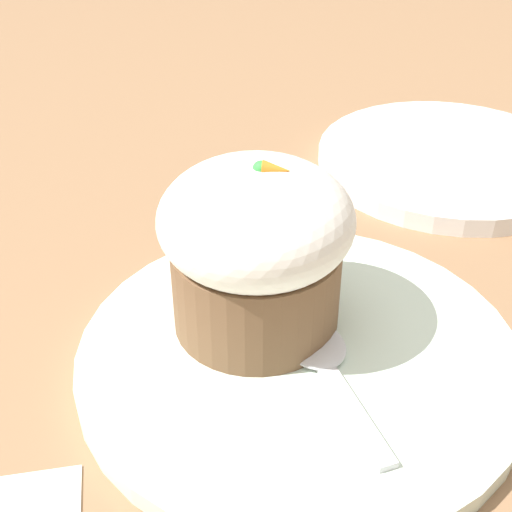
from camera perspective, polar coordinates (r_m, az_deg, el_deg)
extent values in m
plane|color=#846042|center=(0.42, 3.43, -8.54)|extent=(4.00, 4.00, 0.00)
cylinder|color=silver|center=(0.41, 3.46, -7.93)|extent=(0.25, 0.25, 0.01)
cylinder|color=brown|center=(0.41, 0.00, -2.31)|extent=(0.10, 0.10, 0.05)
ellipsoid|color=white|center=(0.39, 0.00, 2.95)|extent=(0.11, 0.11, 0.06)
cone|color=orange|center=(0.37, 1.65, 6.89)|extent=(0.01, 0.01, 0.01)
sphere|color=green|center=(0.37, 0.40, 6.96)|extent=(0.01, 0.01, 0.01)
cube|color=silver|center=(0.37, 7.84, -12.31)|extent=(0.04, 0.07, 0.00)
ellipsoid|color=silver|center=(0.41, 4.64, -7.27)|extent=(0.05, 0.05, 0.01)
cylinder|color=white|center=(0.64, 15.14, 7.44)|extent=(0.22, 0.22, 0.02)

